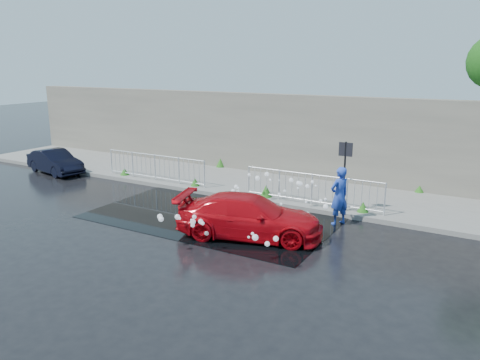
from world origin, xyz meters
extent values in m
plane|color=black|center=(0.00, 0.00, 0.00)|extent=(90.00, 90.00, 0.00)
cube|color=slate|center=(0.00, 5.00, 0.07)|extent=(30.00, 4.00, 0.15)
cube|color=slate|center=(0.00, 3.00, 0.08)|extent=(30.00, 0.25, 0.16)
cube|color=#605B51|center=(0.00, 7.20, 1.90)|extent=(30.00, 0.60, 3.50)
cube|color=black|center=(0.50, 1.00, 0.01)|extent=(8.00, 5.00, 0.01)
cylinder|color=black|center=(4.20, 3.10, 1.25)|extent=(0.06, 0.06, 2.50)
cube|color=black|center=(4.20, 3.10, 2.25)|extent=(0.45, 0.04, 0.45)
cylinder|color=silver|center=(-6.50, 3.35, 0.70)|extent=(0.05, 0.05, 1.10)
cylinder|color=silver|center=(-1.50, 3.35, 0.70)|extent=(0.05, 0.05, 1.10)
cylinder|color=silver|center=(-4.00, 3.35, 1.22)|extent=(5.00, 0.04, 0.04)
cylinder|color=silver|center=(-4.00, 3.35, 0.27)|extent=(5.00, 0.04, 0.04)
cylinder|color=silver|center=(0.50, 3.35, 0.70)|extent=(0.05, 0.05, 1.10)
cylinder|color=silver|center=(5.50, 3.35, 0.70)|extent=(0.05, 0.05, 1.10)
cylinder|color=silver|center=(3.00, 3.35, 1.22)|extent=(5.00, 0.04, 0.04)
cylinder|color=silver|center=(3.00, 3.35, 0.27)|extent=(5.00, 0.04, 0.04)
cone|color=#195416|center=(-5.80, 3.40, 0.30)|extent=(0.40, 0.40, 0.30)
cone|color=#195416|center=(-2.00, 3.40, 0.31)|extent=(0.36, 0.36, 0.32)
cone|color=#195416|center=(1.20, 3.40, 0.38)|extent=(0.44, 0.44, 0.45)
cone|color=#195416|center=(4.80, 3.40, 0.32)|extent=(0.38, 0.38, 0.34)
cone|color=#195416|center=(-3.00, 6.90, 0.36)|extent=(0.42, 0.42, 0.41)
cone|color=#195416|center=(6.00, 6.90, 0.28)|extent=(0.34, 0.34, 0.26)
sphere|color=white|center=(1.11, 1.19, 0.45)|extent=(0.15, 0.15, 0.15)
sphere|color=white|center=(1.98, 2.85, 0.99)|extent=(0.06, 0.06, 0.06)
sphere|color=white|center=(1.43, 2.98, 1.12)|extent=(0.17, 0.17, 0.17)
sphere|color=white|center=(3.11, 1.36, 0.51)|extent=(0.11, 0.11, 0.11)
sphere|color=white|center=(2.21, 1.50, 0.53)|extent=(0.09, 0.09, 0.09)
sphere|color=white|center=(3.17, 2.93, 1.07)|extent=(0.12, 0.12, 0.12)
sphere|color=white|center=(0.75, 1.39, 0.56)|extent=(0.10, 0.10, 0.10)
sphere|color=white|center=(2.42, 1.93, 0.78)|extent=(0.10, 0.10, 0.10)
sphere|color=white|center=(2.79, 2.61, 0.87)|extent=(0.08, 0.08, 0.08)
sphere|color=white|center=(0.83, 2.77, 1.08)|extent=(0.12, 0.12, 0.12)
sphere|color=white|center=(1.95, 0.99, 0.18)|extent=(0.15, 0.15, 0.15)
sphere|color=white|center=(0.70, 1.86, 0.66)|extent=(0.15, 0.15, 0.15)
sphere|color=white|center=(0.81, 2.03, 0.75)|extent=(0.09, 0.09, 0.09)
sphere|color=white|center=(3.66, 1.33, 0.51)|extent=(0.08, 0.08, 0.08)
sphere|color=white|center=(2.40, 2.93, 1.04)|extent=(0.16, 0.16, 0.16)
sphere|color=white|center=(3.04, 2.83, 0.93)|extent=(0.14, 0.14, 0.14)
sphere|color=white|center=(1.19, 2.73, 1.00)|extent=(0.18, 0.18, 0.18)
sphere|color=white|center=(2.81, 2.74, 1.00)|extent=(0.17, 0.17, 0.17)
sphere|color=white|center=(1.71, 1.45, 0.51)|extent=(0.14, 0.14, 0.14)
sphere|color=white|center=(2.14, 1.35, 0.65)|extent=(0.10, 0.10, 0.10)
sphere|color=white|center=(3.93, 2.15, 0.78)|extent=(0.09, 0.09, 0.09)
sphere|color=white|center=(2.80, 1.19, 0.33)|extent=(0.16, 0.16, 0.16)
sphere|color=white|center=(3.71, 1.29, 0.49)|extent=(0.11, 0.11, 0.11)
sphere|color=white|center=(3.99, 2.85, 1.03)|extent=(0.09, 0.09, 0.09)
sphere|color=white|center=(3.62, 0.99, 0.14)|extent=(0.17, 0.17, 0.17)
sphere|color=white|center=(1.32, 1.13, 0.53)|extent=(0.12, 0.12, 0.12)
sphere|color=white|center=(4.10, 1.69, 0.69)|extent=(0.17, 0.17, 0.17)
sphere|color=white|center=(3.79, 2.09, 0.73)|extent=(0.10, 0.10, 0.10)
sphere|color=white|center=(1.82, 0.94, 0.32)|extent=(0.12, 0.12, 0.12)
sphere|color=white|center=(3.41, 2.62, 1.04)|extent=(0.07, 0.07, 0.07)
sphere|color=white|center=(2.78, 2.66, 1.05)|extent=(0.15, 0.15, 0.15)
sphere|color=white|center=(2.55, 2.08, 0.88)|extent=(0.08, 0.08, 0.08)
sphere|color=white|center=(1.66, 2.80, 0.99)|extent=(0.07, 0.07, 0.07)
sphere|color=white|center=(3.47, 1.68, 0.73)|extent=(0.08, 0.08, 0.08)
sphere|color=white|center=(2.72, 1.04, 0.29)|extent=(0.15, 0.15, 0.15)
sphere|color=white|center=(3.23, 1.22, 0.45)|extent=(0.08, 0.08, 0.08)
sphere|color=white|center=(1.76, 2.62, 1.02)|extent=(0.06, 0.06, 0.06)
sphere|color=white|center=(0.66, 2.14, 0.75)|extent=(0.14, 0.14, 0.14)
sphere|color=white|center=(1.88, 1.37, 0.45)|extent=(0.16, 0.16, 0.16)
sphere|color=white|center=(1.77, 0.82, 0.21)|extent=(0.12, 0.12, 0.12)
sphere|color=white|center=(1.66, 1.01, 0.42)|extent=(0.08, 0.08, 0.08)
sphere|color=white|center=(0.96, 1.75, 0.66)|extent=(0.17, 0.17, 0.17)
sphere|color=white|center=(2.14, 1.01, 0.30)|extent=(0.10, 0.10, 0.10)
sphere|color=white|center=(1.92, 1.48, 0.68)|extent=(0.08, 0.08, 0.08)
sphere|color=white|center=(2.60, 1.69, 0.54)|extent=(0.09, 0.09, 0.09)
sphere|color=white|center=(4.13, -1.88, 0.84)|extent=(0.14, 0.14, 0.14)
sphere|color=white|center=(1.04, -2.40, 0.97)|extent=(0.15, 0.15, 0.15)
sphere|color=white|center=(2.96, -1.11, 0.40)|extent=(0.07, 0.07, 0.07)
sphere|color=white|center=(3.65, -1.37, 0.44)|extent=(0.14, 0.14, 0.14)
sphere|color=white|center=(0.77, -2.13, 0.92)|extent=(0.15, 0.15, 0.15)
sphere|color=white|center=(1.78, -2.06, 0.97)|extent=(0.07, 0.07, 0.07)
sphere|color=white|center=(1.45, -1.56, 0.72)|extent=(0.16, 0.16, 0.16)
sphere|color=white|center=(1.05, -1.62, 0.76)|extent=(0.07, 0.07, 0.07)
sphere|color=white|center=(2.16, -2.11, 0.96)|extent=(0.10, 0.10, 0.10)
sphere|color=white|center=(1.65, -1.19, 0.29)|extent=(0.13, 0.13, 0.13)
sphere|color=white|center=(3.13, -1.20, 0.56)|extent=(0.09, 0.09, 0.09)
sphere|color=white|center=(3.46, -1.67, 0.68)|extent=(0.17, 0.17, 0.17)
sphere|color=white|center=(1.50, -1.55, 0.86)|extent=(0.12, 0.12, 0.12)
sphere|color=white|center=(0.91, -1.55, 0.76)|extent=(0.16, 0.16, 0.16)
sphere|color=white|center=(1.42, -1.52, 0.59)|extent=(0.12, 0.12, 0.12)
sphere|color=white|center=(1.89, -1.81, 0.87)|extent=(0.13, 0.13, 0.13)
imported|color=#B0070F|center=(2.44, -0.12, 0.62)|extent=(4.57, 2.85, 1.24)
imported|color=black|center=(-9.25, 2.54, 0.54)|extent=(3.46, 1.77, 1.09)
imported|color=#2342B0|center=(4.35, 2.22, 0.93)|extent=(0.73, 0.81, 1.85)
camera|label=1|loc=(8.66, -11.47, 4.95)|focal=35.00mm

